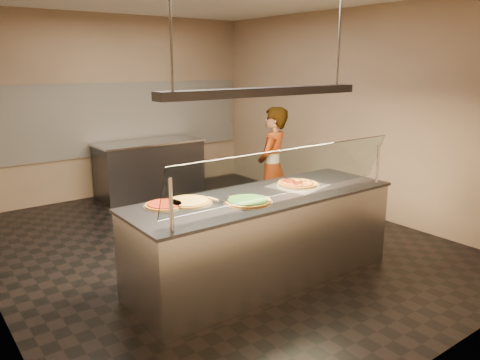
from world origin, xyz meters
TOP-DOWN VIEW (x-y plane):
  - ground at (0.00, 0.00)m, footprint 5.00×6.00m
  - wall_back at (0.00, 3.01)m, footprint 5.00×0.02m
  - wall_front at (0.00, -3.01)m, footprint 5.00×0.02m
  - wall_right at (2.51, 0.00)m, footprint 0.02×6.00m
  - tile_band at (0.00, 2.98)m, footprint 4.90×0.02m
  - serving_counter at (-0.15, -1.16)m, footprint 2.87×0.94m
  - sneeze_guard at (-0.15, -1.50)m, footprint 2.63×0.18m
  - perforated_tray at (0.36, -1.11)m, footprint 0.63×0.63m
  - half_pizza_pepperoni at (0.26, -1.11)m, footprint 0.31×0.47m
  - half_pizza_sausage at (0.46, -1.11)m, footprint 0.31×0.47m
  - pizza_spinach at (-0.45, -1.28)m, footprint 0.48×0.48m
  - pizza_cheese at (-0.91, -0.95)m, footprint 0.46×0.46m
  - pizza_tomato at (-1.14, -0.91)m, footprint 0.39×0.39m
  - pizza_spatula at (-0.65, -1.09)m, footprint 0.21×0.23m
  - prep_table at (0.40, 2.55)m, footprint 1.80×0.74m
  - worker at (1.00, 0.05)m, footprint 0.72×0.65m
  - heat_lamp_housing at (-0.15, -1.16)m, footprint 2.30×0.18m
  - lamp_rod_left at (-1.15, -1.16)m, footprint 0.02×0.02m
  - lamp_rod_right at (0.85, -1.16)m, footprint 0.02×0.02m

SIDE VIEW (x-z plane):
  - ground at x=0.00m, z-range -0.02..0.00m
  - serving_counter at x=-0.15m, z-range 0.00..0.93m
  - prep_table at x=0.40m, z-range 0.00..0.93m
  - worker at x=1.00m, z-range 0.00..1.66m
  - perforated_tray at x=0.36m, z-range 0.93..0.94m
  - pizza_tomato at x=-1.14m, z-range 0.93..0.96m
  - pizza_cheese at x=-0.91m, z-range 0.93..0.96m
  - pizza_spinach at x=-0.45m, z-range 0.93..0.96m
  - half_pizza_sausage at x=0.46m, z-range 0.94..0.98m
  - pizza_spatula at x=-0.65m, z-range 0.95..0.97m
  - half_pizza_pepperoni at x=0.26m, z-range 0.94..0.99m
  - sneeze_guard at x=-0.15m, z-range 0.96..1.49m
  - tile_band at x=0.00m, z-range 0.70..1.90m
  - wall_back at x=0.00m, z-range 0.00..3.00m
  - wall_front at x=0.00m, z-range 0.00..3.00m
  - wall_right at x=2.51m, z-range 0.00..3.00m
  - heat_lamp_housing at x=-0.15m, z-range 1.91..1.99m
  - lamp_rod_left at x=-1.15m, z-range 1.99..3.00m
  - lamp_rod_right at x=0.85m, z-range 1.99..3.00m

